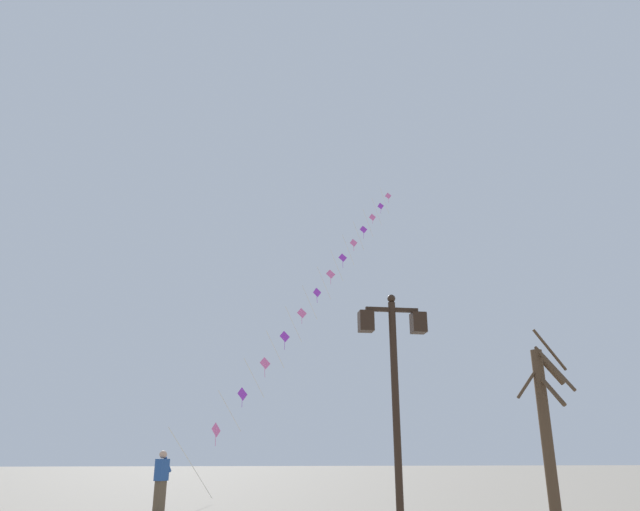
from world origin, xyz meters
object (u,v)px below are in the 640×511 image
object	(u,v)px
kite_train	(325,282)
bare_tree	(547,428)
kite_flyer	(161,480)
twin_lantern_lamp_post	(394,366)

from	to	relation	value
kite_train	bare_tree	xyz separation A→B (m)	(2.72, -15.79, -7.97)
kite_flyer	bare_tree	distance (m)	10.72
twin_lantern_lamp_post	kite_flyer	xyz separation A→B (m)	(-5.04, 7.55, -2.29)
kite_train	kite_flyer	size ratio (longest dim) A/B	11.27
kite_flyer	twin_lantern_lamp_post	bearing A→B (deg)	-114.19
kite_train	bare_tree	world-z (taller)	kite_train
kite_train	bare_tree	bearing A→B (deg)	-80.23
twin_lantern_lamp_post	bare_tree	xyz separation A→B (m)	(4.00, 1.91, -1.04)
kite_flyer	bare_tree	xyz separation A→B (m)	(9.04, -5.63, 1.25)
kite_train	kite_flyer	xyz separation A→B (m)	(-6.32, -10.16, -9.22)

